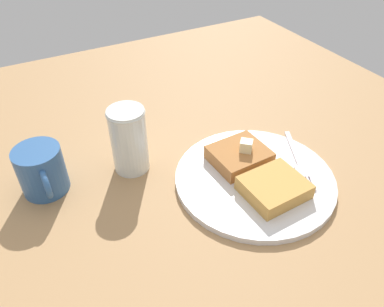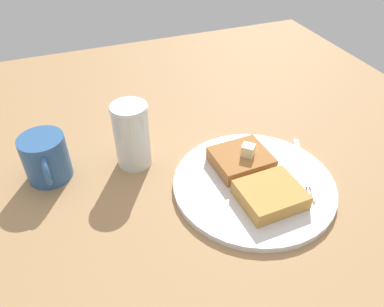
{
  "view_description": "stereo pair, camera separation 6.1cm",
  "coord_description": "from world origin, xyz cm",
  "px_view_note": "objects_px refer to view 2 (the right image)",
  "views": [
    {
      "loc": [
        44.34,
        -23.8,
        45.07
      ],
      "look_at": [
        2.27,
        -1.1,
        6.35
      ],
      "focal_mm": 35.0,
      "sensor_mm": 36.0,
      "label": 1
    },
    {
      "loc": [
        46.91,
        -18.22,
        45.07
      ],
      "look_at": [
        2.27,
        -1.1,
        6.35
      ],
      "focal_mm": 35.0,
      "sensor_mm": 36.0,
      "label": 2
    }
  ],
  "objects_px": {
    "plate": "(254,184)",
    "syrup_jar": "(132,138)",
    "coffee_mug": "(46,158)",
    "fork": "(302,172)"
  },
  "relations": [
    {
      "from": "plate",
      "to": "syrup_jar",
      "type": "relative_size",
      "value": 2.26
    },
    {
      "from": "plate",
      "to": "syrup_jar",
      "type": "bearing_deg",
      "value": -128.41
    },
    {
      "from": "fork",
      "to": "syrup_jar",
      "type": "distance_m",
      "value": 0.29
    },
    {
      "from": "plate",
      "to": "fork",
      "type": "xyz_separation_m",
      "value": [
        0.01,
        0.09,
        0.01
      ]
    },
    {
      "from": "coffee_mug",
      "to": "syrup_jar",
      "type": "bearing_deg",
      "value": 84.25
    },
    {
      "from": "plate",
      "to": "fork",
      "type": "relative_size",
      "value": 1.77
    },
    {
      "from": "syrup_jar",
      "to": "fork",
      "type": "bearing_deg",
      "value": 60.87
    },
    {
      "from": "coffee_mug",
      "to": "plate",
      "type": "bearing_deg",
      "value": 64.67
    },
    {
      "from": "syrup_jar",
      "to": "plate",
      "type": "bearing_deg",
      "value": 51.59
    },
    {
      "from": "fork",
      "to": "coffee_mug",
      "type": "bearing_deg",
      "value": -111.44
    }
  ]
}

